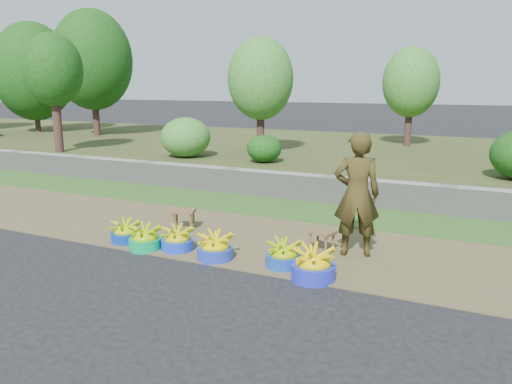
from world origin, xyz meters
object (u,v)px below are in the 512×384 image
at_px(basin_c, 177,240).
at_px(stool_left, 183,214).
at_px(basin_a, 126,233).
at_px(basin_f, 313,266).
at_px(stool_right, 322,235).
at_px(basin_e, 284,256).
at_px(vendor_woman, 357,194).
at_px(basin_b, 145,239).
at_px(basin_d, 215,248).

height_order(basin_c, stool_left, same).
relative_size(basin_a, basin_f, 0.84).
bearing_deg(basin_a, stool_left, 65.59).
bearing_deg(basin_a, stool_right, 16.26).
relative_size(basin_e, vendor_woman, 0.28).
distance_m(basin_b, basin_f, 2.58).
distance_m(basin_e, stool_right, 0.82).
bearing_deg(basin_f, basin_c, 174.60).
bearing_deg(basin_b, stool_right, 22.12).
bearing_deg(vendor_woman, basin_c, 1.28).
height_order(basin_a, vendor_woman, vendor_woman).
distance_m(basin_c, vendor_woman, 2.61).
relative_size(basin_a, basin_c, 0.97).
distance_m(basin_c, stool_right, 2.06).
height_order(basin_c, stool_right, basin_c).
bearing_deg(basin_b, basin_e, 5.19).
xyz_separation_m(basin_a, basin_e, (2.55, 0.05, 0.01)).
relative_size(basin_a, basin_e, 0.95).
height_order(basin_b, basin_d, basin_d).
relative_size(basin_f, stool_left, 1.22).
distance_m(basin_b, vendor_woman, 3.08).
bearing_deg(basin_b, basin_f, -1.07).
xyz_separation_m(basin_a, basin_b, (0.46, -0.13, 0.01)).
xyz_separation_m(basin_b, basin_c, (0.46, 0.15, -0.00)).
xyz_separation_m(basin_e, stool_left, (-2.13, 0.87, 0.12)).
bearing_deg(basin_e, basin_f, -25.86).
relative_size(basin_a, stool_left, 1.02).
height_order(basin_d, vendor_woman, vendor_woman).
xyz_separation_m(basin_c, basin_f, (2.12, -0.20, 0.02)).
distance_m(basin_a, basin_e, 2.55).
distance_m(basin_f, stool_left, 2.85).
xyz_separation_m(basin_a, vendor_woman, (3.27, 0.89, 0.73)).
xyz_separation_m(basin_d, stool_left, (-1.18, 1.00, 0.11)).
height_order(basin_f, stool_right, basin_f).
relative_size(basin_b, stool_left, 1.06).
relative_size(basin_d, vendor_woman, 0.29).
relative_size(basin_a, basin_b, 0.96).
bearing_deg(vendor_woman, basin_a, -3.85).
xyz_separation_m(basin_a, basin_f, (3.04, -0.18, 0.03)).
bearing_deg(basin_c, basin_b, -161.51).
height_order(basin_e, basin_f, basin_f).
bearing_deg(stool_left, basin_b, -87.72).
xyz_separation_m(basin_f, stool_left, (-2.62, 1.11, 0.10)).
height_order(basin_c, basin_d, basin_d).
distance_m(stool_left, stool_right, 2.40).
bearing_deg(vendor_woman, stool_right, -10.29).
height_order(basin_d, stool_left, basin_d).
relative_size(stool_left, vendor_woman, 0.26).
relative_size(basin_b, basin_c, 1.01).
height_order(basin_b, vendor_woman, vendor_woman).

